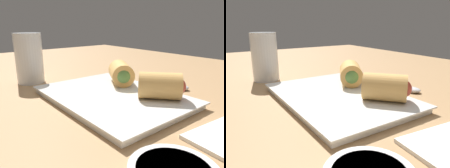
# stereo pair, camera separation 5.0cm
# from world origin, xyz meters

# --- Properties ---
(table_surface) EXTENTS (1.80, 1.40, 0.02)m
(table_surface) POSITION_xyz_m (0.00, 0.00, 0.01)
(table_surface) COLOR #A87F54
(table_surface) RESTS_ON ground
(serving_plate) EXTENTS (0.32, 0.22, 0.01)m
(serving_plate) POSITION_xyz_m (-0.04, -0.01, 0.03)
(serving_plate) COLOR silver
(serving_plate) RESTS_ON table_surface
(roll_front_left) EXTENTS (0.10, 0.09, 0.05)m
(roll_front_left) POSITION_xyz_m (0.01, -0.07, 0.06)
(roll_front_left) COLOR #DBA356
(roll_front_left) RESTS_ON serving_plate
(roll_front_right) EXTENTS (0.10, 0.09, 0.05)m
(roll_front_right) POSITION_xyz_m (-0.12, -0.06, 0.06)
(roll_front_right) COLOR #DBA356
(roll_front_right) RESTS_ON serving_plate
(spoon) EXTENTS (0.16, 0.07, 0.01)m
(spoon) POSITION_xyz_m (-0.07, -0.18, 0.03)
(spoon) COLOR silver
(spoon) RESTS_ON table_surface
(drinking_glass) EXTENTS (0.07, 0.07, 0.13)m
(drinking_glass) POSITION_xyz_m (0.22, 0.08, 0.09)
(drinking_glass) COLOR silver
(drinking_glass) RESTS_ON table_surface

